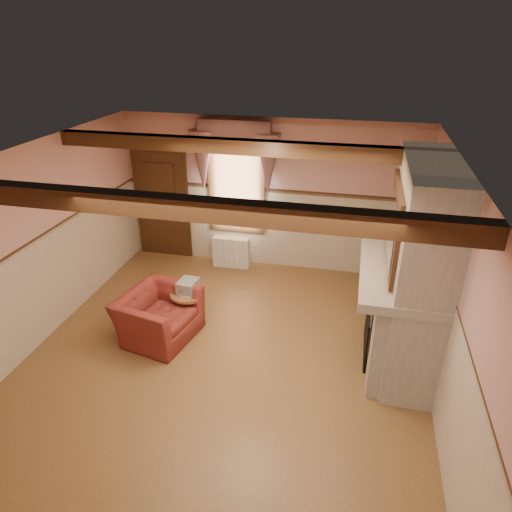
% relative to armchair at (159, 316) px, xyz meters
% --- Properties ---
extents(floor, '(5.50, 6.00, 0.01)m').
position_rel_armchair_xyz_m(floor, '(1.09, -0.30, -0.36)').
color(floor, brown).
rests_on(floor, ground).
extents(ceiling, '(5.50, 6.00, 0.01)m').
position_rel_armchair_xyz_m(ceiling, '(1.09, -0.30, 2.44)').
color(ceiling, silver).
rests_on(ceiling, wall_back).
extents(wall_back, '(5.50, 0.02, 2.80)m').
position_rel_armchair_xyz_m(wall_back, '(1.09, 2.70, 1.04)').
color(wall_back, tan).
rests_on(wall_back, floor).
extents(wall_front, '(5.50, 0.02, 2.80)m').
position_rel_armchair_xyz_m(wall_front, '(1.09, -3.30, 1.04)').
color(wall_front, tan).
rests_on(wall_front, floor).
extents(wall_left, '(0.02, 6.00, 2.80)m').
position_rel_armchair_xyz_m(wall_left, '(-1.66, -0.30, 1.04)').
color(wall_left, tan).
rests_on(wall_left, floor).
extents(wall_right, '(0.02, 6.00, 2.80)m').
position_rel_armchair_xyz_m(wall_right, '(3.84, -0.30, 1.04)').
color(wall_right, tan).
rests_on(wall_right, floor).
extents(wainscot, '(5.50, 6.00, 1.50)m').
position_rel_armchair_xyz_m(wainscot, '(1.09, -0.30, 0.39)').
color(wainscot, beige).
rests_on(wainscot, floor).
extents(chair_rail, '(5.50, 6.00, 0.08)m').
position_rel_armchair_xyz_m(chair_rail, '(1.09, -0.30, 1.14)').
color(chair_rail, black).
rests_on(chair_rail, wainscot).
extents(firebox, '(0.20, 0.95, 0.90)m').
position_rel_armchair_xyz_m(firebox, '(3.09, 0.30, 0.09)').
color(firebox, black).
rests_on(firebox, floor).
extents(armchair, '(1.17, 1.28, 0.72)m').
position_rel_armchair_xyz_m(armchair, '(0.00, 0.00, 0.00)').
color(armchair, maroon).
rests_on(armchair, floor).
extents(side_table, '(0.55, 0.55, 0.55)m').
position_rel_armchair_xyz_m(side_table, '(0.31, 0.40, -0.08)').
color(side_table, brown).
rests_on(side_table, floor).
extents(book_stack, '(0.29, 0.34, 0.20)m').
position_rel_armchair_xyz_m(book_stack, '(0.31, 0.44, 0.29)').
color(book_stack, '#B7AD8C').
rests_on(book_stack, side_table).
extents(radiator, '(0.70, 0.19, 0.60)m').
position_rel_armchair_xyz_m(radiator, '(0.43, 2.40, -0.06)').
color(radiator, silver).
rests_on(radiator, floor).
extents(bowl, '(0.34, 0.34, 0.08)m').
position_rel_armchair_xyz_m(bowl, '(3.33, 0.39, 1.10)').
color(bowl, brown).
rests_on(bowl, mantel).
extents(mantel_clock, '(0.14, 0.24, 0.20)m').
position_rel_armchair_xyz_m(mantel_clock, '(3.33, 0.99, 1.16)').
color(mantel_clock, black).
rests_on(mantel_clock, mantel).
extents(oil_lamp, '(0.11, 0.11, 0.28)m').
position_rel_armchair_xyz_m(oil_lamp, '(3.33, 0.87, 1.20)').
color(oil_lamp, gold).
rests_on(oil_lamp, mantel).
extents(candle_red, '(0.06, 0.06, 0.16)m').
position_rel_armchair_xyz_m(candle_red, '(3.33, -0.37, 1.14)').
color(candle_red, '#B21615').
rests_on(candle_red, mantel).
extents(jar_yellow, '(0.06, 0.06, 0.12)m').
position_rel_armchair_xyz_m(jar_yellow, '(3.33, -0.33, 1.12)').
color(jar_yellow, yellow).
rests_on(jar_yellow, mantel).
extents(fireplace, '(0.85, 2.00, 2.80)m').
position_rel_armchair_xyz_m(fireplace, '(3.51, 0.30, 1.04)').
color(fireplace, gray).
rests_on(fireplace, floor).
extents(mantel, '(1.05, 2.05, 0.12)m').
position_rel_armchair_xyz_m(mantel, '(3.33, 0.30, 1.00)').
color(mantel, gray).
rests_on(mantel, fireplace).
extents(overmantel_mirror, '(0.06, 1.44, 1.04)m').
position_rel_armchair_xyz_m(overmantel_mirror, '(3.15, 0.30, 1.61)').
color(overmantel_mirror, silver).
rests_on(overmantel_mirror, fireplace).
extents(door, '(1.10, 0.10, 2.10)m').
position_rel_armchair_xyz_m(door, '(-1.01, 2.64, 0.69)').
color(door, black).
rests_on(door, floor).
extents(window, '(1.06, 0.08, 2.02)m').
position_rel_armchair_xyz_m(window, '(0.49, 2.67, 1.29)').
color(window, white).
rests_on(window, wall_back).
extents(window_drapes, '(1.30, 0.14, 1.40)m').
position_rel_armchair_xyz_m(window_drapes, '(0.49, 2.58, 1.89)').
color(window_drapes, gray).
rests_on(window_drapes, wall_back).
extents(ceiling_beam_front, '(5.50, 0.18, 0.20)m').
position_rel_armchair_xyz_m(ceiling_beam_front, '(1.09, -1.50, 2.34)').
color(ceiling_beam_front, black).
rests_on(ceiling_beam_front, ceiling).
extents(ceiling_beam_back, '(5.50, 0.18, 0.20)m').
position_rel_armchair_xyz_m(ceiling_beam_back, '(1.09, 0.90, 2.34)').
color(ceiling_beam_back, black).
rests_on(ceiling_beam_back, ceiling).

